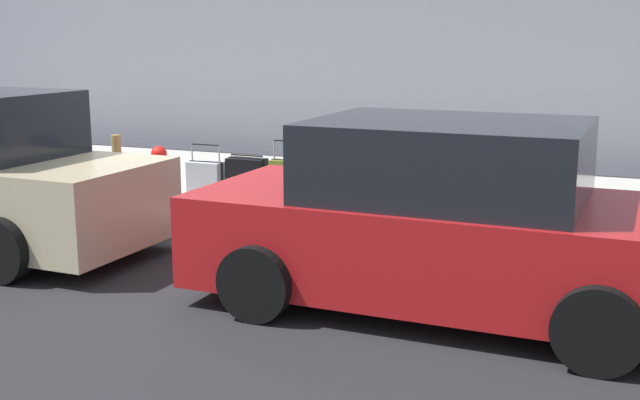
% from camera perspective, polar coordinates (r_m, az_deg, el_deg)
% --- Properties ---
extents(ground_plane, '(40.00, 40.00, 0.00)m').
position_cam_1_polar(ground_plane, '(9.84, -11.08, -2.06)').
color(ground_plane, black).
extents(sidewalk_curb, '(18.00, 5.00, 0.14)m').
position_cam_1_polar(sidewalk_curb, '(11.94, -4.57, 0.90)').
color(sidewalk_curb, '#ADA89E').
rests_on(sidewalk_curb, ground_plane).
extents(suitcase_maroon_0, '(0.49, 0.25, 1.08)m').
position_cam_1_polar(suitcase_maroon_0, '(9.29, 9.46, 0.53)').
color(suitcase_maroon_0, maroon).
rests_on(suitcase_maroon_0, sidewalk_curb).
extents(suitcase_teal_1, '(0.51, 0.27, 1.01)m').
position_cam_1_polar(suitcase_teal_1, '(9.33, 5.95, 0.51)').
color(suitcase_teal_1, '#0F606B').
rests_on(suitcase_teal_1, sidewalk_curb).
extents(suitcase_red_2, '(0.38, 0.27, 0.88)m').
position_cam_1_polar(suitcase_red_2, '(9.50, 3.04, 0.46)').
color(suitcase_red_2, red).
rests_on(suitcase_red_2, sidewalk_curb).
extents(suitcase_navy_3, '(0.48, 0.27, 1.06)m').
position_cam_1_polar(suitcase_navy_3, '(9.70, 0.40, 1.11)').
color(suitcase_navy_3, navy).
rests_on(suitcase_navy_3, sidewalk_curb).
extents(suitcase_olive_4, '(0.42, 0.20, 0.91)m').
position_cam_1_polar(suitcase_olive_4, '(9.94, -2.34, 1.03)').
color(suitcase_olive_4, '#59601E').
rests_on(suitcase_olive_4, sidewalk_curb).
extents(suitcase_black_5, '(0.51, 0.25, 0.71)m').
position_cam_1_polar(suitcase_black_5, '(10.11, -5.24, 1.18)').
color(suitcase_black_5, black).
rests_on(suitcase_black_5, sidewalk_curb).
extents(suitcase_silver_6, '(0.46, 0.26, 0.82)m').
position_cam_1_polar(suitcase_silver_6, '(10.31, -8.14, 1.14)').
color(suitcase_silver_6, '#9EA0A8').
rests_on(suitcase_silver_6, sidewalk_curb).
extents(fire_hydrant, '(0.39, 0.21, 0.74)m').
position_cam_1_polar(fire_hydrant, '(10.75, -11.41, 1.95)').
color(fire_hydrant, red).
rests_on(fire_hydrant, sidewalk_curb).
extents(bollard_post, '(0.12, 0.12, 0.87)m').
position_cam_1_polar(bollard_post, '(10.94, -14.30, 2.26)').
color(bollard_post, brown).
rests_on(bollard_post, sidewalk_curb).
extents(parking_meter, '(0.12, 0.09, 1.27)m').
position_cam_1_polar(parking_meter, '(9.19, 18.39, 2.73)').
color(parking_meter, slate).
rests_on(parking_meter, sidewalk_curb).
extents(parked_car_red_0, '(4.33, 2.18, 1.62)m').
position_cam_1_polar(parked_car_red_0, '(6.85, 9.01, -1.53)').
color(parked_car_red_0, '#AD1619').
rests_on(parked_car_red_0, ground_plane).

